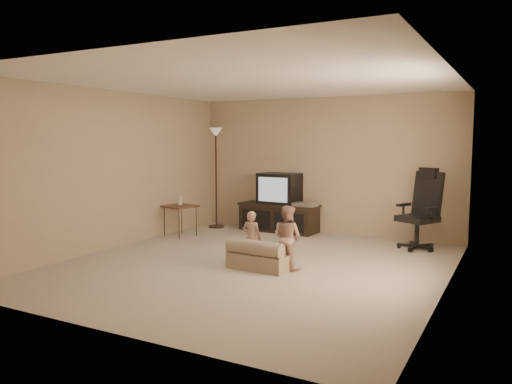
# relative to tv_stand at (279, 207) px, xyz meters

# --- Properties ---
(floor) EXTENTS (5.50, 5.50, 0.00)m
(floor) POSITION_rel_tv_stand_xyz_m (0.79, -2.49, -0.46)
(floor) COLOR #B3A18E
(floor) RESTS_ON ground
(room_shell) EXTENTS (5.50, 5.50, 5.50)m
(room_shell) POSITION_rel_tv_stand_xyz_m (0.79, -2.49, 1.06)
(room_shell) COLOR white
(room_shell) RESTS_ON floor
(tv_stand) EXTENTS (1.56, 0.65, 1.10)m
(tv_stand) POSITION_rel_tv_stand_xyz_m (0.00, 0.00, 0.00)
(tv_stand) COLOR black
(tv_stand) RESTS_ON floor
(office_chair) EXTENTS (0.80, 0.81, 1.29)m
(office_chair) POSITION_rel_tv_stand_xyz_m (2.63, -0.33, 0.00)
(office_chair) COLOR black
(office_chair) RESTS_ON floor
(side_table) EXTENTS (0.60, 0.60, 0.75)m
(side_table) POSITION_rel_tv_stand_xyz_m (-1.36, -1.27, 0.08)
(side_table) COLOR brown
(side_table) RESTS_ON floor
(floor_lamp) EXTENTS (0.30, 0.30, 1.96)m
(floor_lamp) POSITION_rel_tv_stand_xyz_m (-1.28, -0.21, 0.97)
(floor_lamp) COLOR #2F1F14
(floor_lamp) RESTS_ON floor
(child_sofa) EXTENTS (0.86, 0.53, 0.41)m
(child_sofa) POSITION_rel_tv_stand_xyz_m (0.96, -2.65, -0.29)
(child_sofa) COLOR tan
(child_sofa) RESTS_ON floor
(toddler_left) EXTENTS (0.29, 0.22, 0.76)m
(toddler_left) POSITION_rel_tv_stand_xyz_m (0.77, -2.50, -0.08)
(toddler_left) COLOR tan
(toddler_left) RESTS_ON floor
(toddler_right) EXTENTS (0.46, 0.31, 0.86)m
(toddler_right) POSITION_rel_tv_stand_xyz_m (1.29, -2.46, -0.03)
(toddler_right) COLOR tan
(toddler_right) RESTS_ON floor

